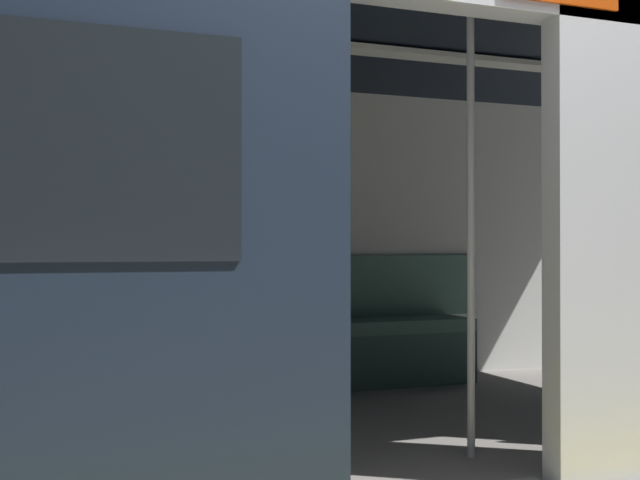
% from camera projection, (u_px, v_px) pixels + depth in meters
% --- Properties ---
extents(train_car, '(6.40, 2.90, 2.23)m').
position_uv_depth(train_car, '(320.00, 151.00, 4.31)').
color(train_car, silver).
rests_on(train_car, ground_plane).
extents(bench_seat, '(3.04, 0.44, 0.46)m').
position_uv_depth(bench_seat, '(267.00, 340.00, 5.36)').
color(bench_seat, '#4C7566').
rests_on(bench_seat, ground_plane).
extents(person_seated, '(0.55, 0.69, 1.19)m').
position_uv_depth(person_seated, '(259.00, 292.00, 5.29)').
color(person_seated, silver).
rests_on(person_seated, ground_plane).
extents(handbag, '(0.26, 0.15, 0.17)m').
position_uv_depth(handbag, '(190.00, 312.00, 5.26)').
color(handbag, maroon).
rests_on(handbag, bench_seat).
extents(book, '(0.18, 0.24, 0.03)m').
position_uv_depth(book, '(309.00, 320.00, 5.50)').
color(book, '#26598C').
rests_on(book, bench_seat).
extents(grab_pole_door, '(0.04, 0.04, 2.09)m').
position_uv_depth(grab_pole_door, '(320.00, 230.00, 3.35)').
color(grab_pole_door, silver).
rests_on(grab_pole_door, ground_plane).
extents(grab_pole_far, '(0.04, 0.04, 2.09)m').
position_uv_depth(grab_pole_far, '(471.00, 232.00, 3.74)').
color(grab_pole_far, silver).
rests_on(grab_pole_far, ground_plane).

